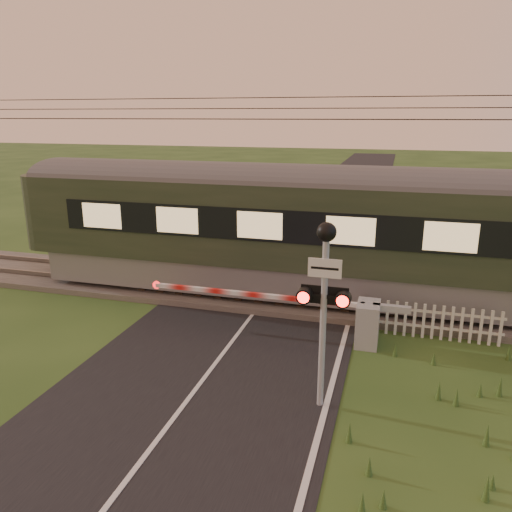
% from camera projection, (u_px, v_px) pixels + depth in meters
% --- Properties ---
extents(ground, '(160.00, 160.00, 0.00)m').
position_uv_depth(ground, '(185.00, 404.00, 10.05)').
color(ground, '#28441A').
rests_on(ground, ground).
extents(road, '(6.00, 140.00, 0.03)m').
position_uv_depth(road, '(181.00, 410.00, 9.83)').
color(road, black).
rests_on(road, ground).
extents(track_bed, '(140.00, 3.40, 0.39)m').
position_uv_depth(track_bed, '(267.00, 294.00, 16.04)').
color(track_bed, '#47423D').
rests_on(track_bed, ground).
extents(overhead_wires, '(120.00, 0.62, 0.62)m').
position_uv_depth(overhead_wires, '(268.00, 111.00, 14.50)').
color(overhead_wires, black).
rests_on(overhead_wires, ground).
extents(boom_gate, '(6.95, 0.86, 1.15)m').
position_uv_depth(boom_gate, '(355.00, 320.00, 12.60)').
color(boom_gate, gray).
rests_on(boom_gate, ground).
extents(crossing_signal, '(0.96, 0.37, 3.75)m').
position_uv_depth(crossing_signal, '(325.00, 284.00, 9.32)').
color(crossing_signal, gray).
rests_on(crossing_signal, ground).
extents(picket_fence, '(3.67, 0.08, 0.94)m').
position_uv_depth(picket_fence, '(428.00, 321.00, 12.90)').
color(picket_fence, silver).
rests_on(picket_fence, ground).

